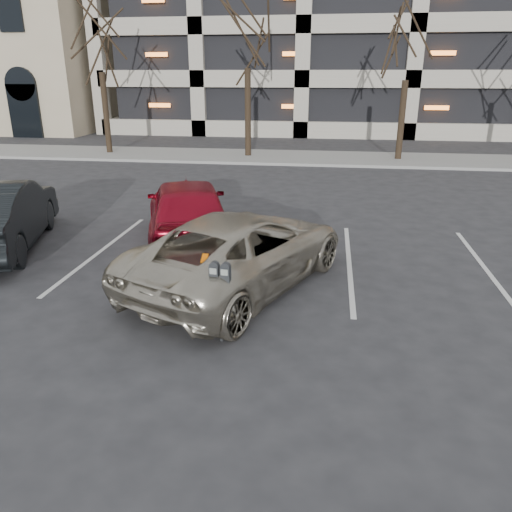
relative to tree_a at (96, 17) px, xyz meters
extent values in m
plane|color=#28282B|center=(10.00, -16.00, -6.22)|extent=(140.00, 140.00, 0.00)
cube|color=gray|center=(10.00, 0.00, -6.16)|extent=(80.00, 4.00, 0.12)
cube|color=silver|center=(5.80, -13.70, -6.21)|extent=(0.10, 5.20, 0.00)
cube|color=silver|center=(8.60, -13.70, -6.21)|extent=(0.10, 5.20, 0.00)
cube|color=silver|center=(11.40, -13.70, -6.21)|extent=(0.10, 5.20, 0.00)
cube|color=silver|center=(14.20, -13.70, -6.21)|extent=(0.10, 5.20, 0.00)
cylinder|color=black|center=(0.00, 0.00, -4.28)|extent=(0.28, 0.28, 3.87)
cylinder|color=black|center=(7.00, 0.00, -4.20)|extent=(0.28, 0.28, 4.04)
cylinder|color=black|center=(14.00, 0.00, -4.45)|extent=(0.28, 0.28, 3.54)
cylinder|color=black|center=(9.38, -17.29, -5.77)|extent=(0.06, 0.06, 0.90)
cube|color=black|center=(9.38, -17.29, -5.30)|extent=(0.31, 0.14, 0.06)
cube|color=silver|center=(9.38, -17.34, -5.32)|extent=(0.22, 0.03, 0.05)
cube|color=gray|center=(9.29, -17.34, -5.07)|extent=(0.11, 0.02, 0.09)
cube|color=gray|center=(9.46, -17.36, -5.07)|extent=(0.11, 0.02, 0.09)
imported|color=#BAB29F|center=(9.30, -15.13, -5.51)|extent=(4.21, 5.62, 1.42)
cube|color=#E96104|center=(8.95, -16.03, -4.80)|extent=(0.10, 0.20, 0.01)
imported|color=maroon|center=(7.60, -12.70, -5.43)|extent=(3.23, 4.96, 1.57)
camera|label=1|loc=(10.87, -23.83, -2.39)|focal=35.00mm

